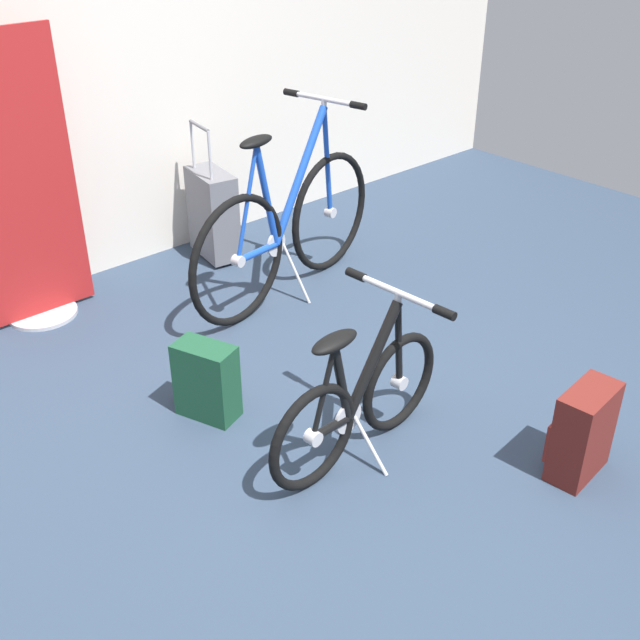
{
  "coord_description": "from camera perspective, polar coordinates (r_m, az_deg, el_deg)",
  "views": [
    {
      "loc": [
        -1.74,
        -1.62,
        2.09
      ],
      "look_at": [
        0.02,
        0.34,
        0.55
      ],
      "focal_mm": 43.9,
      "sensor_mm": 36.0,
      "label": 1
    }
  ],
  "objects": [
    {
      "name": "backpack_on_floor",
      "position": [
        3.4,
        -8.22,
        -4.41
      ],
      "size": [
        0.24,
        0.3,
        0.35
      ],
      "color": "#19472D",
      "rests_on": "ground_plane"
    },
    {
      "name": "rolling_suitcase",
      "position": [
        4.76,
        -7.81,
        7.7
      ],
      "size": [
        0.24,
        0.38,
        0.83
      ],
      "color": "slate",
      "rests_on": "ground_plane"
    },
    {
      "name": "display_bike_left",
      "position": [
        4.26,
        -2.43,
        6.7
      ],
      "size": [
        1.47,
        0.53,
        1.03
      ],
      "color": "black",
      "rests_on": "ground_plane"
    },
    {
      "name": "floor_banner_stand",
      "position": [
        4.18,
        -21.03,
        8.07
      ],
      "size": [
        0.6,
        0.36,
        1.47
      ],
      "color": "#B7B7BC",
      "rests_on": "ground_plane"
    },
    {
      "name": "handbag_on_floor",
      "position": [
        3.22,
        18.54,
        -7.76
      ],
      "size": [
        0.29,
        0.2,
        0.39
      ],
      "color": "maroon",
      "rests_on": "ground_plane"
    },
    {
      "name": "folding_bike_foreground",
      "position": [
        3.1,
        2.82,
        -5.76
      ],
      "size": [
        0.95,
        0.53,
        0.68
      ],
      "color": "black",
      "rests_on": "ground_plane"
    },
    {
      "name": "ground_plane",
      "position": [
        3.17,
        3.98,
        -11.07
      ],
      "size": [
        7.09,
        7.09,
        0.0
      ],
      "primitive_type": "plane",
      "color": "#2D3D51"
    }
  ]
}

